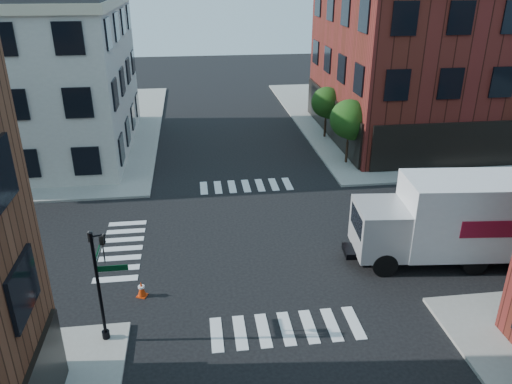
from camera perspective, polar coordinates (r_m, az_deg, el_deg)
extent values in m
plane|color=black|center=(25.75, 0.60, -5.47)|extent=(120.00, 120.00, 0.00)
cube|color=gray|center=(51.06, 21.31, 8.17)|extent=(30.00, 30.00, 0.15)
cube|color=#4D1B13|center=(45.40, 24.80, 13.50)|extent=(25.00, 16.00, 12.00)
cylinder|color=black|center=(35.89, 10.32, 4.49)|extent=(0.18, 0.18, 1.47)
cylinder|color=black|center=(35.65, 10.40, 5.60)|extent=(0.12, 0.12, 1.47)
sphere|color=#183D10|center=(35.17, 10.61, 8.19)|extent=(2.69, 2.69, 2.69)
sphere|color=#183D10|center=(35.30, 10.98, 7.30)|extent=(1.85, 1.85, 1.85)
cylinder|color=black|center=(41.37, 7.88, 7.19)|extent=(0.18, 0.18, 1.33)
cylinder|color=black|center=(41.18, 7.94, 8.08)|extent=(0.12, 0.12, 1.33)
sphere|color=#183D10|center=(40.80, 8.06, 10.13)|extent=(2.43, 2.43, 2.43)
sphere|color=#183D10|center=(40.89, 8.40, 9.43)|extent=(1.67, 1.67, 1.67)
cylinder|color=black|center=(18.91, -17.50, -10.60)|extent=(0.12, 0.12, 4.60)
cylinder|color=black|center=(20.09, -16.77, -15.31)|extent=(0.28, 0.28, 0.30)
cube|color=#053819|center=(18.36, -16.13, -8.38)|extent=(1.10, 0.03, 0.22)
cube|color=#053819|center=(18.79, -17.67, -6.88)|extent=(0.03, 1.10, 0.22)
imported|color=black|center=(18.10, -16.99, -6.22)|extent=(0.22, 0.18, 1.10)
imported|color=black|center=(18.40, -18.26, -5.87)|extent=(0.18, 0.22, 1.10)
cube|color=silver|center=(25.08, 23.72, -2.37)|extent=(6.85, 3.45, 3.54)
cube|color=maroon|center=(23.93, 25.12, -3.90)|extent=(2.50, 0.27, 0.80)
cube|color=maroon|center=(26.25, 22.45, -0.97)|extent=(2.50, 0.27, 0.80)
cube|color=#A7A8AA|center=(23.81, 14.00, -4.04)|extent=(2.52, 2.94, 2.28)
cube|color=black|center=(23.35, 11.54, -3.26)|extent=(0.31, 2.17, 1.03)
cube|color=black|center=(25.34, 20.23, -6.17)|extent=(9.19, 1.98, 0.29)
cylinder|color=black|center=(23.41, 14.47, -8.00)|extent=(1.17, 0.50, 1.14)
cylinder|color=black|center=(25.38, 13.03, -5.15)|extent=(1.17, 0.50, 1.14)
cylinder|color=black|center=(24.87, 23.66, -7.38)|extent=(1.17, 0.50, 1.14)
cylinder|color=black|center=(26.73, 21.60, -4.75)|extent=(1.17, 0.50, 1.14)
cylinder|color=black|center=(27.93, 26.77, -4.46)|extent=(1.17, 0.50, 1.14)
cube|color=red|center=(22.21, -12.87, -11.46)|extent=(0.52, 0.52, 0.04)
cone|color=red|center=(22.01, -12.95, -10.74)|extent=(0.49, 0.49, 0.72)
cylinder|color=white|center=(21.95, -12.98, -10.52)|extent=(0.28, 0.28, 0.08)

